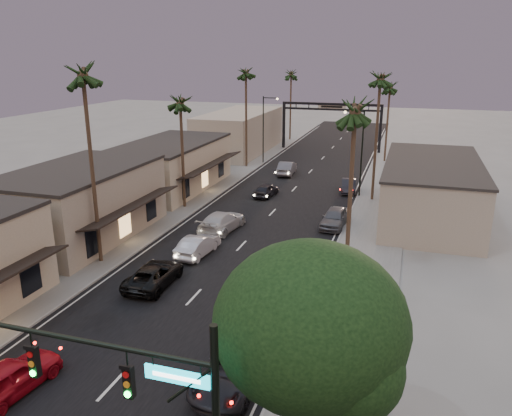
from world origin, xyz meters
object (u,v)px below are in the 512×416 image
Objects in this scene: corner_tree at (312,331)px; palm_rb at (381,75)px; curbside_black at (298,289)px; oncoming_silver at (198,245)px; traffic_signal at (152,401)px; palm_ra at (356,105)px; arch at (331,115)px; palm_ld at (246,70)px; palm_rc at (390,84)px; streetlight_left at (265,124)px; streetlight_right at (359,146)px; palm_far at (291,72)px; oncoming_red at (10,377)px; oncoming_pickup at (154,275)px; palm_lb at (82,69)px; curbside_near at (234,368)px; palm_lc at (180,98)px.

palm_rb is (-0.88, 36.55, 6.44)m from corner_tree.
palm_rb reaches higher than curbside_black.
curbside_black is at bearing 155.36° from oncoming_silver.
palm_ra reaches higher than traffic_signal.
arch is 1.07× the size of palm_ld.
arch is at bearing 145.11° from palm_rc.
streetlight_left reaches higher than corner_tree.
palm_ra is 2.88× the size of oncoming_silver.
palm_rc is at bearing 90.00° from palm_rb.
arch is at bearing 98.62° from corner_tree.
streetlight_right is (6.92, -25.00, -0.20)m from arch.
palm_far is 2.88× the size of oncoming_silver.
oncoming_red is 0.92× the size of oncoming_pickup.
arch is 1.69× the size of streetlight_left.
palm_ra is 0.93× the size of palm_rb.
oncoming_pickup is (-11.72, -44.18, -9.75)m from palm_rc.
palm_rb is at bearing 51.98° from palm_lb.
oncoming_red is (-9.57, 4.28, -4.27)m from traffic_signal.
palm_ld is 37.48m from oncoming_pickup.
streetlight_left is at bearing -77.57° from oncoming_silver.
oncoming_silver is 0.86× the size of curbside_black.
streetlight_right is 1.61× the size of curbside_near.
corner_tree is 37.12m from palm_rb.
curbside_near is at bearing -84.86° from arch.
curbside_black is (9.31, 0.62, 0.05)m from oncoming_pickup.
palm_ra reaches higher than curbside_near.
traffic_signal is 1.86× the size of oncoming_silver.
palm_ld is (-14.29, 51.00, 7.33)m from traffic_signal.
corner_tree is at bearing -38.83° from palm_lb.
palm_rb is at bearing 90.00° from palm_ra.
palm_ra is 2.36× the size of curbside_near.
traffic_signal reaches higher than oncoming_red.
curbside_black is (14.79, -15.56, -9.70)m from palm_lc.
palm_ld is at bearing 90.00° from palm_lc.
oncoming_silver is (5.81, -52.68, -10.69)m from palm_far.
oncoming_pickup is (-11.72, -4.18, -10.72)m from palm_ra.
palm_rb is at bearing -117.33° from oncoming_pickup.
streetlight_right is 1.74× the size of oncoming_pickup.
palm_ra reaches higher than palm_lc.
curbside_near is (-3.37, -12.14, -10.67)m from palm_ra.
palm_ld is 1.16× the size of palm_rc.
palm_far is at bearing -79.70° from oncoming_red.
arch is 3.32× the size of oncoming_silver.
traffic_signal is at bearing -65.94° from palm_lc.
palm_ld is 23.02m from palm_far.
oncoming_silver is at bearing -78.36° from palm_ld.
palm_lc is at bearing 130.55° from curbside_black.
arch is 11.59m from palm_rc.
palm_lb is 17.42m from palm_ra.
streetlight_left is 36.93m from palm_lb.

